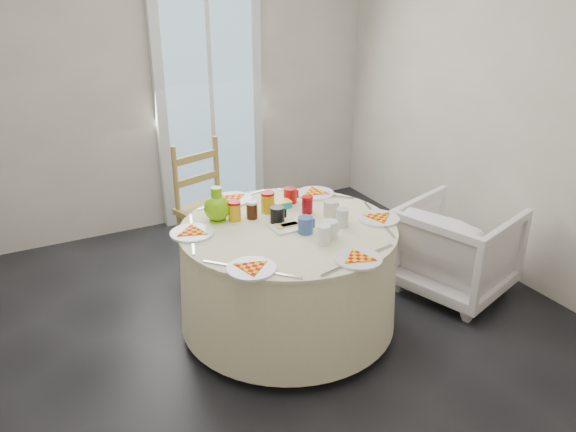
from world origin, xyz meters
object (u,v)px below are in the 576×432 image
armchair (458,243)px  green_pitcher (217,199)px  table (288,276)px  wooden_chair (213,213)px

armchair → green_pitcher: green_pitcher is taller
table → armchair: (1.30, -0.16, 0.02)m
table → armchair: size_ratio=1.87×
green_pitcher → armchair: bearing=-31.1°
table → green_pitcher: size_ratio=6.42×
wooden_chair → green_pitcher: size_ratio=4.71×
wooden_chair → green_pitcher: (-0.22, -0.69, 0.40)m
table → green_pitcher: (-0.35, 0.30, 0.49)m
table → wooden_chair: bearing=97.7°
armchair → wooden_chair: bearing=33.3°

